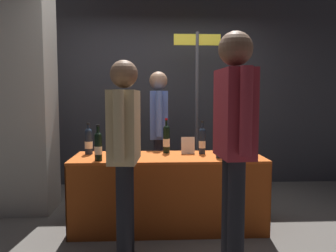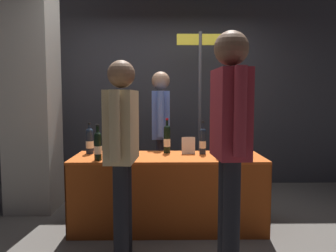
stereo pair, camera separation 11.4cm
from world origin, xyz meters
TOP-DOWN VIEW (x-y plane):
  - ground_plane at (0.00, 0.00)m, footprint 12.00×12.00m
  - back_partition at (0.00, 1.77)m, footprint 6.93×0.12m
  - concrete_pillar at (-1.56, 0.58)m, footprint 0.53×0.53m
  - tasting_table at (0.00, 0.00)m, footprint 1.88×0.65m
  - featured_wine_bottle at (0.36, 0.11)m, footprint 0.07×0.07m
  - display_bottle_0 at (-0.01, 0.18)m, footprint 0.07×0.07m
  - display_bottle_1 at (0.74, -0.17)m, footprint 0.07×0.07m
  - display_bottle_2 at (-0.65, -0.22)m, footprint 0.07×0.07m
  - display_bottle_3 at (0.62, -0.01)m, footprint 0.08×0.08m
  - display_bottle_4 at (0.49, -0.13)m, footprint 0.07×0.07m
  - display_bottle_5 at (-0.36, -0.07)m, footprint 0.08×0.08m
  - display_bottle_6 at (-0.81, 0.14)m, footprint 0.08×0.08m
  - wine_glass_near_vendor at (-0.39, 0.17)m, footprint 0.08×0.08m
  - flower_vase at (0.70, 0.13)m, footprint 0.10×0.10m
  - brochure_stand at (0.21, 0.11)m, footprint 0.14×0.02m
  - vendor_presenter at (-0.08, 0.83)m, footprint 0.22×0.63m
  - taster_foreground_right at (-0.38, -0.63)m, footprint 0.24×0.61m
  - taster_foreground_left at (0.43, -0.95)m, footprint 0.24×0.55m
  - booth_signpost at (0.44, 1.12)m, footprint 0.61×0.04m

SIDE VIEW (x-z plane):
  - ground_plane at x=0.00m, z-range 0.00..0.00m
  - tasting_table at x=0.00m, z-range 0.14..0.86m
  - brochure_stand at x=0.21m, z-range 0.72..0.90m
  - wine_glass_near_vendor at x=-0.39m, z-range 0.76..0.89m
  - flower_vase at x=0.70m, z-range 0.64..1.05m
  - display_bottle_1 at x=0.74m, z-range 0.70..1.00m
  - display_bottle_4 at x=0.49m, z-range 0.70..1.00m
  - display_bottle_3 at x=0.62m, z-range 0.70..1.01m
  - display_bottle_6 at x=-0.81m, z-range 0.70..1.02m
  - display_bottle_2 at x=-0.65m, z-range 0.70..1.03m
  - featured_wine_bottle at x=0.36m, z-range 0.69..1.04m
  - display_bottle_0 at x=-0.01m, z-range 0.69..1.06m
  - display_bottle_5 at x=-0.36m, z-range 0.70..1.05m
  - taster_foreground_right at x=-0.38m, z-range 0.16..1.76m
  - vendor_presenter at x=-0.08m, z-range 0.17..1.79m
  - taster_foreground_left at x=0.43m, z-range 0.18..1.95m
  - booth_signpost at x=0.44m, z-range 0.25..2.40m
  - back_partition at x=0.00m, z-range 0.00..2.94m
  - concrete_pillar at x=-1.56m, z-range 0.00..3.38m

